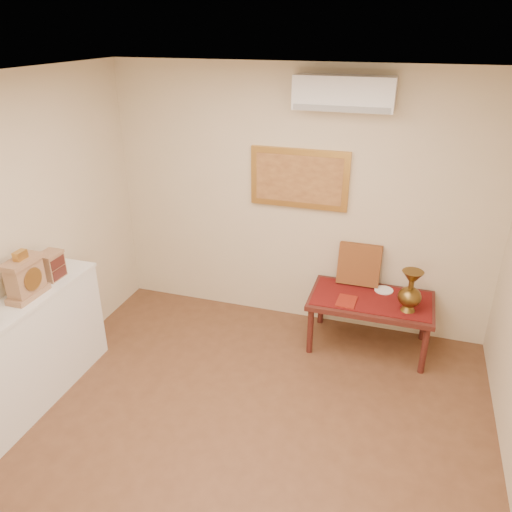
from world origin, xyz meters
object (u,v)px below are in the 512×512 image
at_px(display_ledge, 13,366).
at_px(mantel_clock, 25,278).
at_px(wooden_chest, 51,265).
at_px(brass_urn_tall, 411,287).
at_px(low_table, 371,304).

bearing_deg(display_ledge, mantel_clock, 84.19).
distance_m(display_ledge, wooden_chest, 0.88).
bearing_deg(brass_urn_tall, low_table, 159.77).
bearing_deg(display_ledge, wooden_chest, 89.67).
distance_m(brass_urn_tall, wooden_chest, 3.23).
xyz_separation_m(brass_urn_tall, mantel_clock, (-2.99, -1.46, 0.35)).
distance_m(wooden_chest, low_table, 3.01).
distance_m(brass_urn_tall, mantel_clock, 3.35).
bearing_deg(mantel_clock, brass_urn_tall, 25.96).
bearing_deg(low_table, mantel_clock, -149.08).
xyz_separation_m(display_ledge, low_table, (2.67, 1.88, -0.01)).
distance_m(display_ledge, mantel_clock, 0.73).
height_order(brass_urn_tall, wooden_chest, wooden_chest).
relative_size(display_ledge, wooden_chest, 8.28).
distance_m(brass_urn_tall, display_ledge, 3.51).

